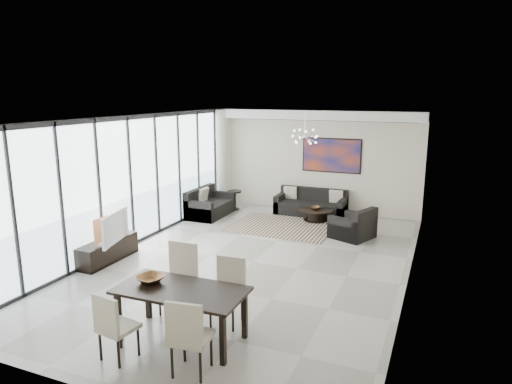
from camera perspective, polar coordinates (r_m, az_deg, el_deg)
The scene contains 20 objects.
room_shell at distance 8.82m, azimuth 2.35°, elevation -0.34°, with size 6.00×9.00×2.90m.
window_wall at distance 10.42m, azimuth -15.02°, elevation 1.32°, with size 0.37×8.95×2.90m.
soffit at distance 12.86m, azimuth 7.21°, elevation 9.52°, with size 5.98×0.40×0.26m, color white.
painting at distance 13.00m, azimuth 9.41°, elevation 4.53°, with size 1.68×0.04×0.98m, color #B04018.
chandelier at distance 11.08m, azimuth 6.14°, elevation 6.92°, with size 0.66×0.66×0.71m.
rug at distance 11.80m, azimuth 3.38°, elevation -4.31°, with size 2.57×1.98×0.01m, color black.
coffee_table at distance 12.37m, azimuth 7.48°, elevation -2.75°, with size 0.93×0.93×0.33m.
bowl_coffee at distance 12.29m, azimuth 7.44°, elevation -1.98°, with size 0.25×0.25×0.08m, color brown.
sofa_main at distance 12.99m, azimuth 6.89°, elevation -1.73°, with size 1.97×0.80×0.72m.
loveseat at distance 12.84m, azimuth -5.88°, elevation -1.79°, with size 0.86×1.53×0.76m.
armchair at distance 11.07m, azimuth 12.10°, elevation -4.37°, with size 1.10×1.12×0.74m.
side_table at distance 13.39m, azimuth -2.71°, elevation -0.63°, with size 0.41×0.41×0.56m.
tv_console at distance 9.87m, azimuth -18.02°, elevation -6.97°, with size 0.41×1.44×0.45m, color black.
television at distance 9.55m, azimuth -17.78°, elevation -4.22°, with size 1.07×0.14×0.61m, color gray.
dining_table at distance 6.51m, azimuth -9.34°, elevation -12.57°, with size 1.82×0.93×0.75m.
dining_chair_sw at distance 6.27m, azimuth -17.51°, elevation -15.37°, with size 0.49×0.49×0.93m.
dining_chair_se at distance 5.75m, azimuth -8.50°, elevation -17.02°, with size 0.52×0.52×1.01m.
dining_chair_nw at distance 7.37m, azimuth -9.48°, elevation -9.84°, with size 0.51×0.51×1.09m.
dining_chair_ne at distance 6.95m, azimuth -3.44°, elevation -11.60°, with size 0.48×0.48×0.99m.
bowl_dining at distance 6.76m, azimuth -13.08°, elevation -10.54°, with size 0.38×0.38×0.09m, color brown.
Camera 1 is at (3.44, -8.07, 3.40)m, focal length 32.00 mm.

